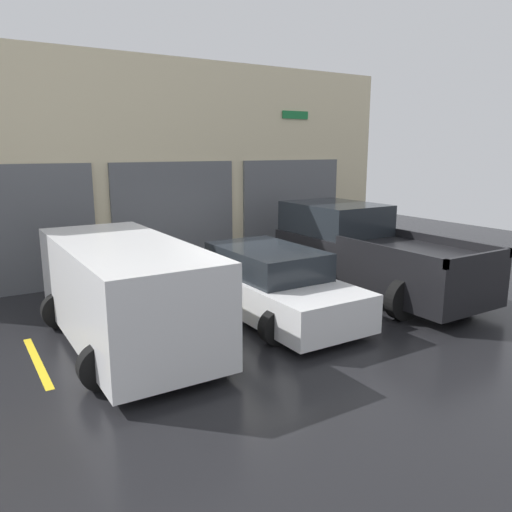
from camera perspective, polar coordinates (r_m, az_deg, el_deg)
The scene contains 9 objects.
ground_plane at distance 11.01m, azimuth -1.93°, elevation -4.95°, with size 28.00×28.00×0.00m, color black.
shophouse_building at distance 13.48m, azimuth -9.14°, elevation 9.60°, with size 13.17×0.68×5.48m.
pickup_truck at distance 11.80m, azimuth 12.45°, elevation 0.42°, with size 2.53×5.22×1.93m.
sedan_white at distance 9.88m, azimuth 1.45°, elevation -3.18°, with size 2.12×4.38×1.34m.
sedan_side at distance 8.59m, azimuth -14.74°, elevation -3.81°, with size 2.27×4.59×1.74m.
parking_stripe_far_left at distance 8.61m, azimuth -23.72°, elevation -10.99°, with size 0.12×2.20×0.01m, color gold.
parking_stripe_left at distance 9.37m, azimuth -5.92°, elevation -8.10°, with size 0.12×2.20×0.01m, color gold.
parking_stripe_centre at distance 10.86m, azimuth 7.90°, elevation -5.28°, with size 0.12×2.20×0.01m, color gold.
parking_stripe_right at distance 12.84m, azimuth 17.85°, elevation -3.04°, with size 0.12×2.20×0.01m, color gold.
Camera 1 is at (-5.24, -9.13, 3.24)m, focal length 35.00 mm.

